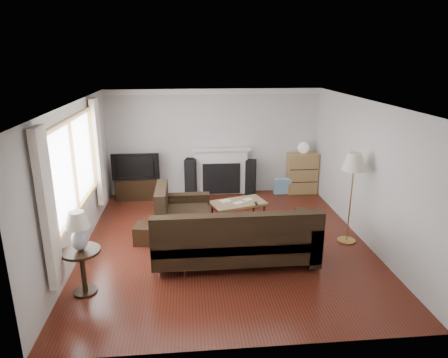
{
  "coord_description": "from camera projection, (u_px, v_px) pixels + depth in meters",
  "views": [
    {
      "loc": [
        -0.64,
        -6.53,
        3.25
      ],
      "look_at": [
        0.0,
        0.3,
        1.1
      ],
      "focal_mm": 32.0,
      "sensor_mm": 36.0,
      "label": 1
    }
  ],
  "objects": [
    {
      "name": "room",
      "position": [
        226.0,
        176.0,
        6.86
      ],
      "size": [
        5.1,
        5.6,
        2.54
      ],
      "color": "#511C12",
      "rests_on": "ground"
    },
    {
      "name": "window",
      "position": [
        74.0,
        166.0,
        6.36
      ],
      "size": [
        0.12,
        2.74,
        1.54
      ],
      "primitive_type": "cube",
      "color": "olive",
      "rests_on": "room"
    },
    {
      "name": "curtain_near",
      "position": [
        48.0,
        210.0,
        4.97
      ],
      "size": [
        0.1,
        0.35,
        2.1
      ],
      "primitive_type": "cube",
      "color": "white",
      "rests_on": "room"
    },
    {
      "name": "curtain_far",
      "position": [
        98.0,
        152.0,
        7.86
      ],
      "size": [
        0.1,
        0.35,
        2.1
      ],
      "primitive_type": "cube",
      "color": "white",
      "rests_on": "room"
    },
    {
      "name": "fireplace",
      "position": [
        221.0,
        171.0,
        9.58
      ],
      "size": [
        1.4,
        0.26,
        1.15
      ],
      "primitive_type": "cube",
      "color": "white",
      "rests_on": "room"
    },
    {
      "name": "tv_stand",
      "position": [
        138.0,
        188.0,
        9.37
      ],
      "size": [
        0.98,
        0.44,
        0.49
      ],
      "primitive_type": "cube",
      "color": "black",
      "rests_on": "ground"
    },
    {
      "name": "television",
      "position": [
        136.0,
        165.0,
        9.21
      ],
      "size": [
        1.07,
        0.14,
        0.62
      ],
      "primitive_type": "imported",
      "color": "black",
      "rests_on": "tv_stand"
    },
    {
      "name": "speaker_left",
      "position": [
        191.0,
        178.0,
        9.46
      ],
      "size": [
        0.32,
        0.35,
        0.91
      ],
      "primitive_type": "cube",
      "rotation": [
        0.0,
        0.0,
        -0.24
      ],
      "color": "black",
      "rests_on": "ground"
    },
    {
      "name": "speaker_right",
      "position": [
        251.0,
        177.0,
        9.61
      ],
      "size": [
        0.3,
        0.33,
        0.84
      ],
      "primitive_type": "cube",
      "rotation": [
        0.0,
        0.0,
        -0.28
      ],
      "color": "black",
      "rests_on": "ground"
    },
    {
      "name": "bookshelf",
      "position": [
        302.0,
        173.0,
        9.68
      ],
      "size": [
        0.72,
        0.34,
        0.99
      ],
      "primitive_type": "cube",
      "color": "olive",
      "rests_on": "ground"
    },
    {
      "name": "globe_lamp",
      "position": [
        303.0,
        148.0,
        9.49
      ],
      "size": [
        0.27,
        0.27,
        0.27
      ],
      "primitive_type": "sphere",
      "color": "white",
      "rests_on": "bookshelf"
    },
    {
      "name": "sectional_sofa",
      "position": [
        235.0,
        235.0,
        6.43
      ],
      "size": [
        2.83,
        2.07,
        0.92
      ],
      "primitive_type": "cube",
      "color": "black",
      "rests_on": "ground"
    },
    {
      "name": "coffee_table",
      "position": [
        238.0,
        212.0,
        8.06
      ],
      "size": [
        1.2,
        0.88,
        0.42
      ],
      "primitive_type": "cube",
      "rotation": [
        0.0,
        0.0,
        0.3
      ],
      "color": "#967348",
      "rests_on": "ground"
    },
    {
      "name": "footstool",
      "position": [
        146.0,
        234.0,
        7.17
      ],
      "size": [
        0.45,
        0.45,
        0.34
      ],
      "primitive_type": "cube",
      "rotation": [
        0.0,
        0.0,
        -0.14
      ],
      "color": "black",
      "rests_on": "ground"
    },
    {
      "name": "floor_lamp",
      "position": [
        351.0,
        199.0,
        7.0
      ],
      "size": [
        0.56,
        0.56,
        1.65
      ],
      "primitive_type": "cube",
      "rotation": [
        0.0,
        0.0,
        0.4
      ],
      "color": "#B1853D",
      "rests_on": "ground"
    },
    {
      "name": "side_table",
      "position": [
        83.0,
        271.0,
        5.6
      ],
      "size": [
        0.54,
        0.54,
        0.67
      ],
      "primitive_type": "cube",
      "color": "black",
      "rests_on": "ground"
    },
    {
      "name": "table_lamp",
      "position": [
        78.0,
        231.0,
        5.42
      ],
      "size": [
        0.35,
        0.35,
        0.56
      ],
      "primitive_type": "cube",
      "color": "silver",
      "rests_on": "side_table"
    }
  ]
}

